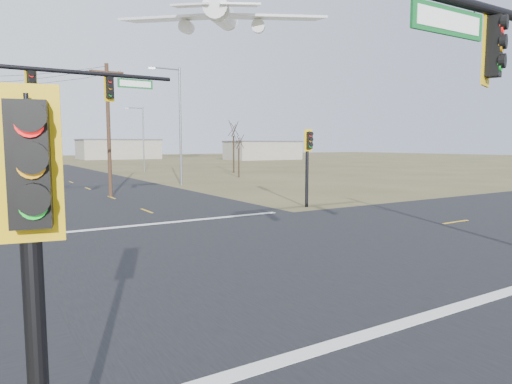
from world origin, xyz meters
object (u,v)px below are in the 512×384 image
Objects in this scene: streetlight_c at (1,133)px; bare_tree_c at (239,141)px; pedestal_signal_sw at (32,224)px; utility_pole_near at (109,129)px; mast_arm_far at (28,105)px; streetlight_a at (178,120)px; bare_tree_d at (233,128)px; pedestal_signal_ne at (308,151)px; streetlight_b at (142,136)px.

bare_tree_c is at bearing -25.20° from streetlight_c.
pedestal_signal_sw is 44.80m from streetlight_c.
mast_arm_far is at bearing -119.73° from utility_pole_near.
streetlight_a reaches higher than bare_tree_d.
streetlight_c reaches higher than pedestal_signal_sw.
pedestal_signal_ne is 0.64× the size of bare_tree_d.
bare_tree_d is at bearing 64.85° from bare_tree_c.
mast_arm_far is 2.01× the size of pedestal_signal_ne.
bare_tree_c is (10.18, 6.25, -1.90)m from streetlight_a.
pedestal_signal_ne is 24.99m from pedestal_signal_sw.
mast_arm_far is 1.08× the size of streetlight_b.
pedestal_signal_ne is 0.54× the size of streetlight_b.
utility_pole_near is (6.39, 11.19, -0.61)m from mast_arm_far.
streetlight_a is at bearing -134.28° from bare_tree_d.
bare_tree_d is (28.41, 31.84, 0.45)m from mast_arm_far.
streetlight_a reaches higher than pedestal_signal_ne.
pedestal_signal_sw is at bearing -105.27° from utility_pole_near.
mast_arm_far is 1.10× the size of streetlight_c.
streetlight_c is (-17.90, -13.78, -0.12)m from streetlight_b.
pedestal_signal_ne is 35.42m from bare_tree_d.
streetlight_a is 22.26m from streetlight_b.
streetlight_a is at bearing -148.45° from bare_tree_c.
utility_pole_near is at bearing -87.37° from streetlight_c.
pedestal_signal_sw is 31.40m from utility_pole_near.
bare_tree_c is at bearing 69.81° from pedestal_signal_sw.
utility_pole_near is 22.15m from bare_tree_c.
streetlight_b reaches higher than pedestal_signal_sw.
streetlight_c is 28.96m from bare_tree_d.
streetlight_b is 1.65× the size of bare_tree_c.
mast_arm_far is 42.67m from bare_tree_d.
streetlight_c is (-6.26, 14.49, -0.08)m from utility_pole_near.
pedestal_signal_sw is 0.59× the size of bare_tree_d.
streetlight_c reaches higher than bare_tree_d.
bare_tree_c is at bearing -115.15° from bare_tree_d.
bare_tree_d is at bearing 76.08° from pedestal_signal_ne.
pedestal_signal_sw is 59.28m from bare_tree_d.
pedestal_signal_sw is at bearing -92.18° from streetlight_a.
pedestal_signal_ne reaches higher than pedestal_signal_sw.
streetlight_c is (0.13, 25.67, -0.69)m from mast_arm_far.
streetlight_c is at bearing 113.36° from utility_pole_near.
streetlight_c is (-15.30, 26.68, 1.50)m from pedestal_signal_ne.
mast_arm_far is 43.38m from streetlight_b.
pedestal_signal_ne is at bearing -111.55° from bare_tree_d.
streetlight_c reaches higher than pedestal_signal_ne.
streetlight_b reaches higher than mast_arm_far.
streetlight_b is at bearing 143.74° from bare_tree_d.
streetlight_a is (16.30, 36.56, 2.97)m from pedestal_signal_sw.
bare_tree_c is (26.48, 42.81, 1.07)m from pedestal_signal_sw.
pedestal_signal_ne is (15.43, -1.01, -2.20)m from mast_arm_far.
mast_arm_far reaches higher than pedestal_signal_sw.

